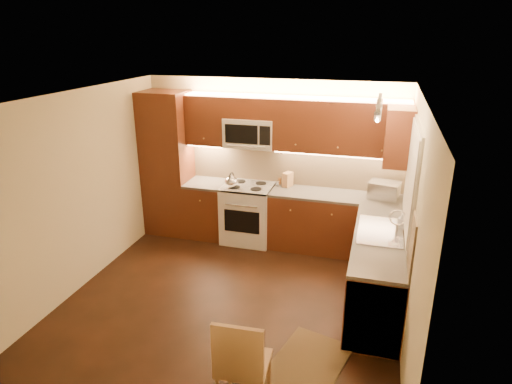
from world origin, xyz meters
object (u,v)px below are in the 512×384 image
(kettle, at_px, (231,180))
(toaster_oven, at_px, (384,190))
(microwave, at_px, (250,132))
(dining_chair, at_px, (244,361))
(sink, at_px, (381,226))
(soap_bottle, at_px, (402,221))
(knife_block, at_px, (288,179))
(stove, at_px, (248,213))

(kettle, xyz_separation_m, toaster_oven, (2.23, 0.20, -0.02))
(microwave, relative_size, dining_chair, 0.78)
(microwave, height_order, dining_chair, microwave)
(microwave, relative_size, sink, 0.88)
(microwave, bearing_deg, toaster_oven, -2.57)
(microwave, relative_size, soap_bottle, 3.94)
(sink, height_order, soap_bottle, soap_bottle)
(soap_bottle, distance_m, dining_chair, 2.68)
(dining_chair, bearing_deg, sink, 60.30)
(microwave, distance_m, sink, 2.48)
(sink, height_order, kettle, kettle)
(kettle, relative_size, knife_block, 1.07)
(microwave, xyz_separation_m, sink, (2.00, -1.26, -0.74))
(stove, distance_m, sink, 2.35)
(microwave, xyz_separation_m, toaster_oven, (2.01, -0.09, -0.70))
(kettle, relative_size, toaster_oven, 0.59)
(toaster_oven, bearing_deg, knife_block, -173.76)
(toaster_oven, bearing_deg, stove, -167.03)
(kettle, bearing_deg, soap_bottle, -9.04)
(knife_block, bearing_deg, dining_chair, -61.26)
(toaster_oven, height_order, knife_block, toaster_oven)
(stove, height_order, kettle, kettle)
(stove, distance_m, microwave, 1.27)
(stove, xyz_separation_m, toaster_oven, (2.01, 0.04, 0.56))
(toaster_oven, relative_size, dining_chair, 0.42)
(microwave, relative_size, knife_block, 3.39)
(microwave, xyz_separation_m, kettle, (-0.21, -0.29, -0.68))
(kettle, bearing_deg, knife_block, 31.93)
(dining_chair, bearing_deg, stove, 103.06)
(toaster_oven, bearing_deg, kettle, -163.08)
(sink, distance_m, dining_chair, 2.42)
(kettle, xyz_separation_m, knife_block, (0.80, 0.34, -0.03))
(toaster_oven, height_order, dining_chair, toaster_oven)
(stove, bearing_deg, soap_bottle, -22.94)
(stove, bearing_deg, kettle, -143.22)
(microwave, height_order, kettle, microwave)
(sink, bearing_deg, soap_bottle, 36.37)
(stove, relative_size, toaster_oven, 2.24)
(kettle, bearing_deg, dining_chair, -60.65)
(kettle, xyz_separation_m, soap_bottle, (2.45, -0.79, -0.04))
(stove, distance_m, toaster_oven, 2.09)
(kettle, distance_m, toaster_oven, 2.24)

